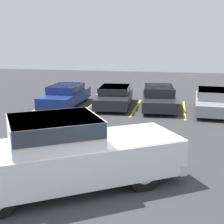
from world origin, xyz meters
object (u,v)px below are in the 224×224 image
(pickup_truck, at_px, (67,153))
(wheel_stop_curb, at_px, (109,96))
(parked_sedan_c, at_px, (158,96))
(parked_sedan_d, at_px, (213,100))
(parked_sedan_a, at_px, (66,94))
(parked_sedan_b, at_px, (115,96))

(pickup_truck, height_order, wheel_stop_curb, pickup_truck)
(parked_sedan_c, bearing_deg, parked_sedan_d, 74.90)
(parked_sedan_a, xyz_separation_m, wheel_stop_curb, (1.90, 3.11, -0.57))
(parked_sedan_b, bearing_deg, pickup_truck, 0.19)
(parked_sedan_c, distance_m, parked_sedan_d, 2.91)
(pickup_truck, height_order, parked_sedan_a, pickup_truck)
(parked_sedan_d, bearing_deg, parked_sedan_a, -86.88)
(wheel_stop_curb, bearing_deg, pickup_truck, -82.40)
(parked_sedan_b, distance_m, parked_sedan_c, 2.49)
(parked_sedan_d, bearing_deg, pickup_truck, -21.63)
(parked_sedan_c, bearing_deg, parked_sedan_b, -92.64)
(pickup_truck, distance_m, parked_sedan_a, 10.51)
(parked_sedan_b, bearing_deg, parked_sedan_d, 82.08)
(pickup_truck, relative_size, parked_sedan_a, 1.33)
(parked_sedan_d, bearing_deg, wheel_stop_curb, -113.20)
(parked_sedan_a, bearing_deg, parked_sedan_c, 94.89)
(parked_sedan_c, xyz_separation_m, parked_sedan_d, (2.87, -0.47, -0.01))
(parked_sedan_a, height_order, wheel_stop_curb, parked_sedan_a)
(pickup_truck, height_order, parked_sedan_b, pickup_truck)
(parked_sedan_d, bearing_deg, parked_sedan_b, -90.37)
(parked_sedan_c, distance_m, wheel_stop_curb, 4.36)
(wheel_stop_curb, bearing_deg, parked_sedan_a, -121.50)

